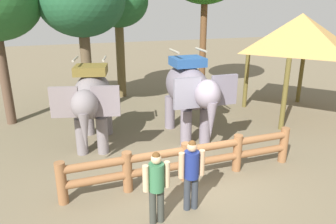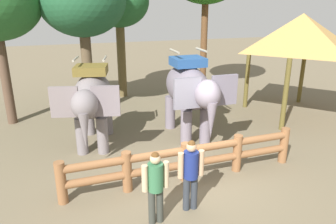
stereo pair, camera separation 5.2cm
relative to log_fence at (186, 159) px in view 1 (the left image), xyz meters
name	(u,v)px [view 1 (the left image)]	position (x,y,z in m)	size (l,w,h in m)	color
ground_plane	(186,181)	(0.00, -0.06, -0.60)	(60.00, 60.00, 0.00)	#6B5F48
log_fence	(186,159)	(0.00, 0.00, 0.00)	(6.36, 0.44, 1.05)	brown
elephant_near_left	(92,99)	(-2.02, 2.89, 0.99)	(2.09, 3.37, 2.83)	slate
elephant_center	(190,90)	(1.10, 2.59, 1.07)	(1.98, 3.45, 2.98)	slate
tourist_woman_in_black	(156,183)	(-1.18, -1.42, 0.35)	(0.58, 0.34, 1.64)	#343731
tourist_man_in_blue	(191,170)	(-0.33, -1.20, 0.37)	(0.60, 0.33, 1.68)	#2D323A
thatched_shelter	(300,33)	(6.02, 3.57, 2.67)	(3.86, 3.86, 4.02)	brown
tree_far_left	(81,1)	(-1.90, 6.05, 3.86)	(3.26, 3.26, 5.91)	brown
tree_back_center	(118,3)	(-0.15, 8.36, 3.75)	(2.73, 2.73, 5.60)	brown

